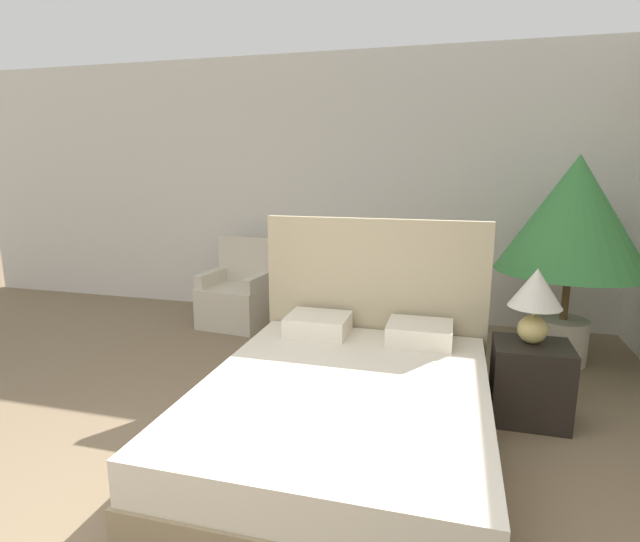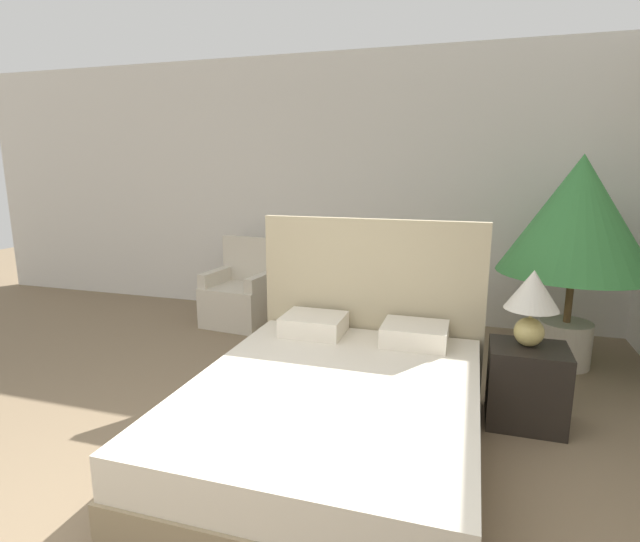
% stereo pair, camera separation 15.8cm
% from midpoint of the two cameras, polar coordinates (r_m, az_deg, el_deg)
% --- Properties ---
extents(wall_back, '(10.00, 0.06, 2.90)m').
position_cam_midpoint_polar(wall_back, '(5.64, 4.79, 9.34)').
color(wall_back, silver).
rests_on(wall_back, ground_plane).
extents(bed, '(1.67, 2.10, 1.33)m').
position_cam_midpoint_polar(bed, '(3.09, 3.46, -15.57)').
color(bed, '#8C7A5B').
rests_on(bed, ground_plane).
extents(armchair_near_window_left, '(0.72, 0.65, 0.93)m').
position_cam_midpoint_polar(armchair_near_window_left, '(5.49, -8.35, -3.16)').
color(armchair_near_window_left, beige).
rests_on(armchair_near_window_left, ground_plane).
extents(armchair_near_window_right, '(0.67, 0.59, 0.93)m').
position_cam_midpoint_polar(armchair_near_window_right, '(5.14, 2.14, -4.09)').
color(armchair_near_window_right, beige).
rests_on(armchair_near_window_right, ground_plane).
extents(potted_palm, '(1.23, 1.23, 1.80)m').
position_cam_midpoint_polar(potted_palm, '(4.67, 28.23, 5.05)').
color(potted_palm, beige).
rests_on(potted_palm, ground_plane).
extents(nightstand, '(0.50, 0.41, 0.54)m').
position_cam_midpoint_polar(nightstand, '(3.71, 23.68, -11.89)').
color(nightstand, black).
rests_on(nightstand, ground_plane).
extents(table_lamp, '(0.34, 0.34, 0.51)m').
position_cam_midpoint_polar(table_lamp, '(3.55, 24.26, -2.80)').
color(table_lamp, tan).
rests_on(table_lamp, nightstand).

